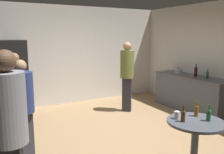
{
  "coord_description": "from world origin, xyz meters",
  "views": [
    {
      "loc": [
        -2.33,
        -3.84,
        1.92
      ],
      "look_at": [
        -0.21,
        0.06,
        1.14
      ],
      "focal_mm": 38.78,
      "sensor_mm": 36.0,
      "label": 1
    }
  ],
  "objects_px": {
    "wine_bottle_on_counter": "(196,72)",
    "person_in_olive_shirt": "(127,71)",
    "refrigerator": "(11,79)",
    "beer_bottle_brown": "(183,116)",
    "person_in_gray_shirt": "(10,126)",
    "kettle": "(179,71)",
    "person_in_black_shirt": "(16,90)",
    "person_in_navy_shirt": "(22,103)",
    "beer_bottle_on_counter": "(207,75)",
    "foreground_table": "(196,128)",
    "beer_bottle_green": "(209,115)",
    "plastic_cup_white": "(177,115)",
    "beer_bottle_amber": "(196,111)"
  },
  "relations": [
    {
      "from": "beer_bottle_amber",
      "to": "person_in_black_shirt",
      "type": "height_order",
      "value": "person_in_black_shirt"
    },
    {
      "from": "beer_bottle_on_counter",
      "to": "person_in_olive_shirt",
      "type": "relative_size",
      "value": 0.13
    },
    {
      "from": "person_in_navy_shirt",
      "to": "wine_bottle_on_counter",
      "type": "bearing_deg",
      "value": 68.43
    },
    {
      "from": "wine_bottle_on_counter",
      "to": "person_in_olive_shirt",
      "type": "relative_size",
      "value": 0.18
    },
    {
      "from": "plastic_cup_white",
      "to": "person_in_black_shirt",
      "type": "xyz_separation_m",
      "value": [
        -1.88,
        2.11,
        0.15
      ]
    },
    {
      "from": "wine_bottle_on_counter",
      "to": "beer_bottle_green",
      "type": "height_order",
      "value": "wine_bottle_on_counter"
    },
    {
      "from": "beer_bottle_amber",
      "to": "person_in_olive_shirt",
      "type": "height_order",
      "value": "person_in_olive_shirt"
    },
    {
      "from": "person_in_gray_shirt",
      "to": "person_in_olive_shirt",
      "type": "distance_m",
      "value": 3.98
    },
    {
      "from": "beer_bottle_amber",
      "to": "beer_bottle_green",
      "type": "relative_size",
      "value": 1.0
    },
    {
      "from": "beer_bottle_on_counter",
      "to": "person_in_black_shirt",
      "type": "xyz_separation_m",
      "value": [
        -4.17,
        0.69,
        -0.05
      ]
    },
    {
      "from": "plastic_cup_white",
      "to": "person_in_navy_shirt",
      "type": "bearing_deg",
      "value": 146.88
    },
    {
      "from": "wine_bottle_on_counter",
      "to": "person_in_olive_shirt",
      "type": "bearing_deg",
      "value": 151.13
    },
    {
      "from": "beer_bottle_on_counter",
      "to": "person_in_navy_shirt",
      "type": "height_order",
      "value": "person_in_navy_shirt"
    },
    {
      "from": "refrigerator",
      "to": "beer_bottle_amber",
      "type": "relative_size",
      "value": 7.83
    },
    {
      "from": "plastic_cup_white",
      "to": "beer_bottle_brown",
      "type": "bearing_deg",
      "value": -93.48
    },
    {
      "from": "plastic_cup_white",
      "to": "beer_bottle_on_counter",
      "type": "bearing_deg",
      "value": 31.86
    },
    {
      "from": "beer_bottle_brown",
      "to": "person_in_black_shirt",
      "type": "bearing_deg",
      "value": 130.05
    },
    {
      "from": "beer_bottle_brown",
      "to": "person_in_navy_shirt",
      "type": "relative_size",
      "value": 0.15
    },
    {
      "from": "foreground_table",
      "to": "person_in_gray_shirt",
      "type": "xyz_separation_m",
      "value": [
        -2.37,
        0.14,
        0.42
      ]
    },
    {
      "from": "beer_bottle_green",
      "to": "person_in_olive_shirt",
      "type": "bearing_deg",
      "value": 81.06
    },
    {
      "from": "beer_bottle_on_counter",
      "to": "foreground_table",
      "type": "relative_size",
      "value": 0.29
    },
    {
      "from": "beer_bottle_brown",
      "to": "wine_bottle_on_counter",
      "type": "bearing_deg",
      "value": 39.68
    },
    {
      "from": "wine_bottle_on_counter",
      "to": "beer_bottle_amber",
      "type": "distance_m",
      "value": 2.66
    },
    {
      "from": "wine_bottle_on_counter",
      "to": "person_in_gray_shirt",
      "type": "relative_size",
      "value": 0.17
    },
    {
      "from": "kettle",
      "to": "beer_bottle_brown",
      "type": "height_order",
      "value": "kettle"
    },
    {
      "from": "wine_bottle_on_counter",
      "to": "beer_bottle_on_counter",
      "type": "distance_m",
      "value": 0.35
    },
    {
      "from": "beer_bottle_amber",
      "to": "beer_bottle_brown",
      "type": "xyz_separation_m",
      "value": [
        -0.34,
        -0.08,
        0.0
      ]
    },
    {
      "from": "wine_bottle_on_counter",
      "to": "refrigerator",
      "type": "bearing_deg",
      "value": 155.89
    },
    {
      "from": "plastic_cup_white",
      "to": "person_in_olive_shirt",
      "type": "height_order",
      "value": "person_in_olive_shirt"
    },
    {
      "from": "beer_bottle_green",
      "to": "person_in_navy_shirt",
      "type": "height_order",
      "value": "person_in_navy_shirt"
    },
    {
      "from": "foreground_table",
      "to": "beer_bottle_green",
      "type": "bearing_deg",
      "value": -25.87
    },
    {
      "from": "foreground_table",
      "to": "person_in_navy_shirt",
      "type": "height_order",
      "value": "person_in_navy_shirt"
    },
    {
      "from": "kettle",
      "to": "person_in_black_shirt",
      "type": "bearing_deg",
      "value": -177.91
    },
    {
      "from": "kettle",
      "to": "beer_bottle_amber",
      "type": "bearing_deg",
      "value": -128.69
    },
    {
      "from": "beer_bottle_on_counter",
      "to": "person_in_navy_shirt",
      "type": "xyz_separation_m",
      "value": [
        -4.19,
        -0.18,
        -0.07
      ]
    },
    {
      "from": "beer_bottle_amber",
      "to": "plastic_cup_white",
      "type": "bearing_deg",
      "value": 171.59
    },
    {
      "from": "person_in_navy_shirt",
      "to": "refrigerator",
      "type": "bearing_deg",
      "value": 148.84
    },
    {
      "from": "kettle",
      "to": "person_in_black_shirt",
      "type": "height_order",
      "value": "person_in_black_shirt"
    },
    {
      "from": "refrigerator",
      "to": "beer_bottle_brown",
      "type": "distance_m",
      "value": 4.13
    },
    {
      "from": "wine_bottle_on_counter",
      "to": "person_in_gray_shirt",
      "type": "xyz_separation_m",
      "value": [
        -4.47,
        -1.82,
        0.03
      ]
    },
    {
      "from": "beer_bottle_green",
      "to": "person_in_black_shirt",
      "type": "relative_size",
      "value": 0.14
    },
    {
      "from": "plastic_cup_white",
      "to": "person_in_gray_shirt",
      "type": "xyz_separation_m",
      "value": [
        -2.2,
        -0.05,
        0.26
      ]
    },
    {
      "from": "foreground_table",
      "to": "person_in_gray_shirt",
      "type": "bearing_deg",
      "value": 176.56
    },
    {
      "from": "kettle",
      "to": "beer_bottle_brown",
      "type": "relative_size",
      "value": 1.06
    },
    {
      "from": "kettle",
      "to": "beer_bottle_on_counter",
      "type": "bearing_deg",
      "value": -82.74
    },
    {
      "from": "foreground_table",
      "to": "beer_bottle_brown",
      "type": "height_order",
      "value": "beer_bottle_brown"
    },
    {
      "from": "refrigerator",
      "to": "beer_bottle_brown",
      "type": "height_order",
      "value": "refrigerator"
    },
    {
      "from": "person_in_gray_shirt",
      "to": "foreground_table",
      "type": "bearing_deg",
      "value": 10.21
    },
    {
      "from": "beer_bottle_green",
      "to": "person_in_black_shirt",
      "type": "bearing_deg",
      "value": 132.93
    },
    {
      "from": "beer_bottle_green",
      "to": "refrigerator",
      "type": "bearing_deg",
      "value": 118.89
    }
  ]
}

